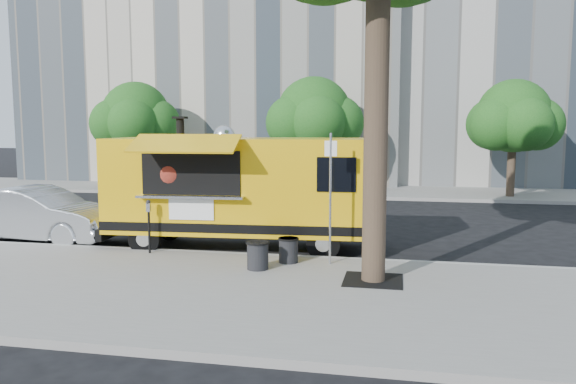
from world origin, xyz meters
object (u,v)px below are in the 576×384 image
object	(u,v)px
parking_meter	(149,220)
trash_bin_right	(288,249)
food_truck	(237,188)
far_tree_c	(514,116)
far_tree_a	(136,116)
far_tree_b	(314,115)
sedan	(38,215)
sign_post	(330,190)
trash_bin_left	(258,255)

from	to	relation	value
parking_meter	trash_bin_right	bearing A→B (deg)	-4.60
food_truck	trash_bin_right	distance (m)	2.80
far_tree_c	food_truck	xyz separation A→B (m)	(-9.17, -12.23, -2.06)
far_tree_a	far_tree_b	distance (m)	9.01
far_tree_a	far_tree_b	world-z (taller)	far_tree_b
trash_bin_right	far_tree_a	bearing A→B (deg)	127.24
far_tree_a	parking_meter	distance (m)	15.59
far_tree_c	sedan	world-z (taller)	far_tree_c
far_tree_b	sign_post	xyz separation A→B (m)	(2.55, -14.25, -1.98)
parking_meter	trash_bin_left	distance (m)	3.25
sedan	far_tree_c	bearing A→B (deg)	-47.48
trash_bin_left	food_truck	bearing A→B (deg)	115.62
food_truck	trash_bin_right	size ratio (longest dim) A/B	12.55
trash_bin_right	sign_post	bearing A→B (deg)	5.34
far_tree_b	sedan	bearing A→B (deg)	-115.44
food_truck	trash_bin_right	xyz separation A→B (m)	(1.77, -1.81, -1.20)
sign_post	trash_bin_right	distance (m)	1.69
far_tree_a	trash_bin_right	bearing A→B (deg)	-52.76
parking_meter	sedan	world-z (taller)	sedan
parking_meter	food_truck	distance (m)	2.47
far_tree_c	trash_bin_right	world-z (taller)	far_tree_c
far_tree_a	sign_post	size ratio (longest dim) A/B	1.79
parking_meter	sedan	size ratio (longest dim) A/B	0.28
sedan	trash_bin_right	size ratio (longest dim) A/B	8.20
far_tree_a	sedan	bearing A→B (deg)	-76.47
sign_post	trash_bin_left	bearing A→B (deg)	-151.42
far_tree_a	food_truck	bearing A→B (deg)	-53.96
parking_meter	trash_bin_right	size ratio (longest dim) A/B	2.31
sedan	trash_bin_right	xyz separation A→B (m)	(7.64, -1.64, -0.32)
trash_bin_left	far_tree_a	bearing A→B (deg)	124.40
trash_bin_right	parking_meter	bearing A→B (deg)	175.40
far_tree_b	trash_bin_left	distance (m)	15.47
parking_meter	far_tree_c	bearing A→B (deg)	51.34
sedan	trash_bin_right	distance (m)	7.82
far_tree_c	trash_bin_right	xyz separation A→B (m)	(-7.40, -14.04, -3.26)
far_tree_a	far_tree_b	xyz separation A→B (m)	(9.00, 0.40, 0.06)
far_tree_b	trash_bin_right	bearing A→B (deg)	-83.65
far_tree_c	sedan	bearing A→B (deg)	-140.50
far_tree_c	sign_post	xyz separation A→B (m)	(-6.45, -13.95, -1.87)
food_truck	far_tree_b	bearing A→B (deg)	85.44
far_tree_c	sign_post	size ratio (longest dim) A/B	1.74
sedan	sign_post	bearing A→B (deg)	-97.22
far_tree_c	sign_post	world-z (taller)	far_tree_c
far_tree_b	food_truck	world-z (taller)	far_tree_b
trash_bin_left	trash_bin_right	distance (m)	0.91
sign_post	trash_bin_right	world-z (taller)	sign_post
parking_meter	trash_bin_right	xyz separation A→B (m)	(3.60, -0.29, -0.52)
far_tree_a	sign_post	distance (m)	18.14
far_tree_b	far_tree_c	distance (m)	9.01
food_truck	trash_bin_left	size ratio (longest dim) A/B	11.81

